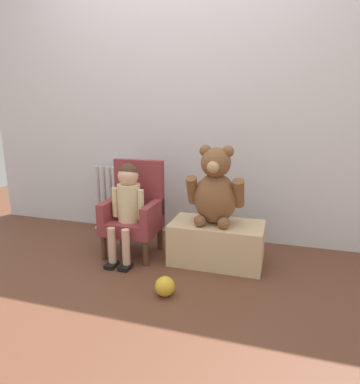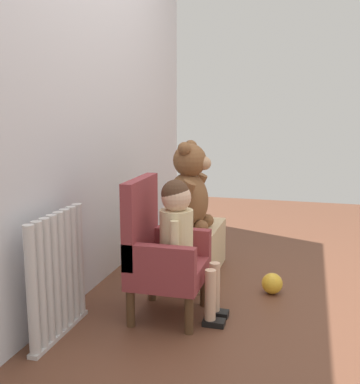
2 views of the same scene
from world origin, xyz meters
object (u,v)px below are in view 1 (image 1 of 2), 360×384
at_px(low_bench, 217,243).
at_px(child_figure, 127,198).
at_px(child_armchair, 134,211).
at_px(toy_ball, 165,286).
at_px(large_teddy_bear, 215,190).
at_px(radiator, 119,200).

bearing_deg(low_bench, child_figure, -169.85).
height_order(child_armchair, child_figure, same).
relative_size(low_bench, toy_ball, 5.45).
relative_size(large_teddy_bear, toy_ball, 4.60).
xyz_separation_m(low_bench, toy_ball, (-0.21, -0.55, -0.09)).
distance_m(radiator, large_teddy_bear, 1.08).
xyz_separation_m(child_armchair, large_teddy_bear, (0.63, 0.01, 0.21)).
xyz_separation_m(radiator, toy_ball, (0.78, -0.94, -0.24)).
relative_size(radiator, child_armchair, 0.83).
bearing_deg(child_figure, low_bench, 10.15).
distance_m(radiator, toy_ball, 1.25).
xyz_separation_m(radiator, child_armchair, (0.34, -0.40, 0.04)).
height_order(child_figure, toy_ball, child_figure).
xyz_separation_m(low_bench, large_teddy_bear, (-0.02, 0.00, 0.40)).
bearing_deg(toy_ball, large_teddy_bear, 71.07).
distance_m(child_armchair, child_figure, 0.17).
height_order(radiator, low_bench, radiator).
bearing_deg(low_bench, child_armchair, -179.65).
height_order(child_figure, low_bench, child_figure).
bearing_deg(large_teddy_bear, low_bench, -4.19).
relative_size(radiator, child_figure, 0.83).
distance_m(radiator, low_bench, 1.07).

